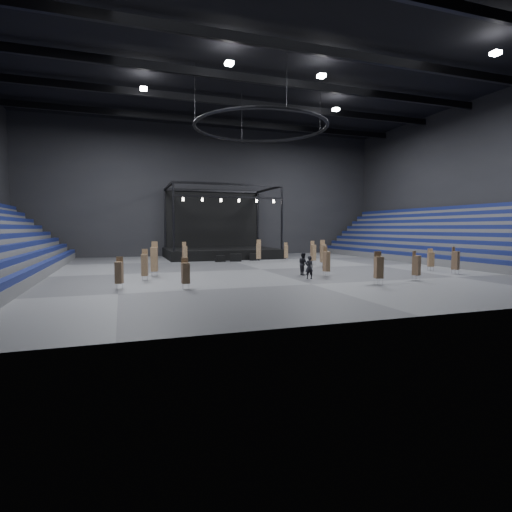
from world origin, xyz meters
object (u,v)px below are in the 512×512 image
object	(u,v)px
stage	(220,246)
flight_case_right	(255,257)
flight_case_left	(220,259)
chair_stack_3	(145,264)
chair_stack_0	(323,253)
chair_stack_12	(154,259)
chair_stack_13	(286,251)
chair_stack_2	(259,251)
chair_stack_6	(431,259)
chair_stack_1	(416,265)
flight_case_mid	(236,258)
chair_stack_9	(185,273)
chair_stack_4	(119,272)
chair_stack_5	(313,252)
chair_stack_10	(326,261)
chair_stack_14	(154,256)
man_center	(309,267)
crew_member	(303,264)
chair_stack_11	(185,254)
chair_stack_7	(455,260)
chair_stack_8	(379,267)

from	to	relation	value
stage	flight_case_right	bearing A→B (deg)	-67.35
flight_case_left	chair_stack_3	xyz separation A→B (m)	(-9.05, -14.16, 0.83)
chair_stack_0	chair_stack_3	world-z (taller)	chair_stack_0
flight_case_left	chair_stack_0	distance (m)	12.04
chair_stack_12	chair_stack_13	world-z (taller)	chair_stack_12
chair_stack_2	chair_stack_6	distance (m)	17.85
chair_stack_6	stage	bearing A→B (deg)	143.13
flight_case_left	chair_stack_6	size ratio (longest dim) A/B	0.54
chair_stack_1	chair_stack_13	size ratio (longest dim) A/B	1.00
flight_case_mid	chair_stack_9	xyz separation A→B (m)	(-8.69, -19.24, 0.62)
flight_case_right	chair_stack_9	size ratio (longest dim) A/B	0.62
chair_stack_4	chair_stack_5	distance (m)	22.90
flight_case_left	chair_stack_9	world-z (taller)	chair_stack_9
chair_stack_10	chair_stack_14	size ratio (longest dim) A/B	1.14
stage	man_center	size ratio (longest dim) A/B	8.07
flight_case_right	chair_stack_6	xyz separation A→B (m)	(11.32, -15.99, 0.67)
chair_stack_10	chair_stack_12	bearing A→B (deg)	149.76
chair_stack_10	chair_stack_13	xyz separation A→B (m)	(2.66, 14.56, -0.10)
flight_case_left	chair_stack_1	xyz separation A→B (m)	(9.79, -20.37, 0.78)
chair_stack_3	chair_stack_6	size ratio (longest dim) A/B	1.16
stage	chair_stack_3	xyz separation A→B (m)	(-10.68, -21.17, -0.26)
chair_stack_4	chair_stack_10	size ratio (longest dim) A/B	0.86
chair_stack_9	man_center	world-z (taller)	chair_stack_9
chair_stack_10	crew_member	bearing A→B (deg)	130.12
chair_stack_3	flight_case_right	bearing A→B (deg)	62.02
chair_stack_14	chair_stack_9	bearing A→B (deg)	-75.97
chair_stack_0	chair_stack_10	distance (m)	8.23
chair_stack_10	chair_stack_12	distance (m)	13.69
flight_case_left	chair_stack_5	size ratio (longest dim) A/B	0.44
chair_stack_11	chair_stack_12	size ratio (longest dim) A/B	0.87
chair_stack_11	chair_stack_12	distance (m)	9.36
chair_stack_13	chair_stack_14	xyz separation A→B (m)	(-15.24, -3.20, -0.03)
chair_stack_6	chair_stack_7	world-z (taller)	chair_stack_7
flight_case_left	chair_stack_10	world-z (taller)	chair_stack_10
flight_case_left	man_center	world-z (taller)	man_center
chair_stack_8	flight_case_right	bearing A→B (deg)	105.63
chair_stack_5	chair_stack_6	distance (m)	11.75
chair_stack_7	chair_stack_11	size ratio (longest dim) A/B	0.95
stage	chair_stack_14	size ratio (longest dim) A/B	6.72
chair_stack_9	chair_stack_13	size ratio (longest dim) A/B	0.92
chair_stack_8	chair_stack_11	world-z (taller)	chair_stack_11
stage	chair_stack_9	distance (m)	27.60
flight_case_left	chair_stack_12	bearing A→B (deg)	-124.75
stage	crew_member	world-z (taller)	stage
chair_stack_5	chair_stack_11	bearing A→B (deg)	165.19
chair_stack_2	chair_stack_3	world-z (taller)	chair_stack_2
chair_stack_4	chair_stack_11	xyz separation A→B (m)	(6.30, 14.62, 0.16)
chair_stack_5	crew_member	distance (m)	10.28
flight_case_right	chair_stack_0	distance (m)	9.99
man_center	chair_stack_2	bearing A→B (deg)	-89.84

